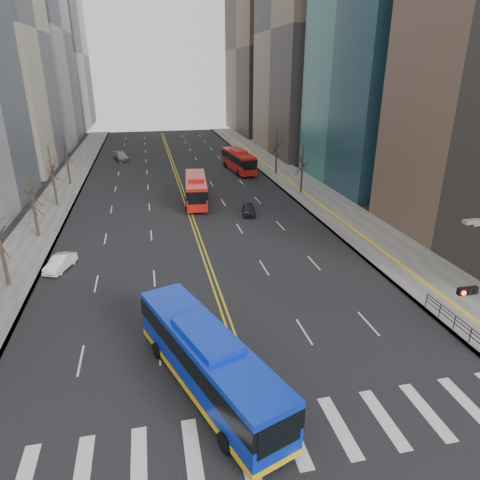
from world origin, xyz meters
name	(u,v)px	position (x,y,z in m)	size (l,w,h in m)	color
ground	(269,439)	(0.00, 0.00, 0.00)	(220.00, 220.00, 0.00)	black
sidewalk_right	(299,184)	(17.50, 45.00, 0.07)	(7.00, 130.00, 0.15)	slate
sidewalk_left	(59,197)	(-16.50, 45.00, 0.07)	(5.00, 130.00, 0.15)	slate
crosswalk	(269,439)	(0.00, 0.00, 0.01)	(26.70, 4.00, 0.01)	silver
centerline	(177,175)	(0.00, 55.00, 0.01)	(0.55, 100.00, 0.01)	gold
office_towers	(163,20)	(0.12, 68.51, 23.92)	(83.00, 134.00, 58.00)	gray
pedestrian_railing	(455,320)	(14.30, 6.00, 0.82)	(0.06, 6.06, 1.02)	black
street_trees	(124,176)	(-7.18, 34.55, 4.87)	(35.20, 47.20, 7.60)	#32271E
blue_bus	(208,359)	(-2.23, 4.00, 1.90)	(6.71, 12.62, 3.62)	#0C2BB7
red_bus_near	(196,188)	(1.34, 38.88, 1.95)	(3.58, 11.20, 3.50)	red
red_bus_far	(239,160)	(10.48, 55.44, 1.98)	(3.75, 11.41, 3.55)	red
car_white	(60,263)	(-12.50, 21.39, 0.61)	(1.30, 3.73, 1.23)	white
car_dark_mid	(249,209)	(6.79, 32.58, 0.62)	(1.45, 3.61, 1.23)	black
car_silver	(121,156)	(-9.26, 69.64, 0.70)	(1.97, 4.85, 1.41)	#939397
car_dark_far	(229,149)	(12.20, 73.41, 0.59)	(1.97, 4.28, 1.19)	black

